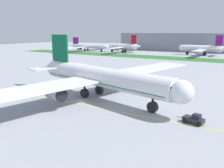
{
  "coord_description": "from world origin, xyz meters",
  "views": [
    {
      "loc": [
        41.03,
        -51.33,
        19.31
      ],
      "look_at": [
        5.38,
        8.66,
        3.99
      ],
      "focal_mm": 38.29,
      "sensor_mm": 36.0,
      "label": 1
    }
  ],
  "objects": [
    {
      "name": "ground_plane",
      "position": [
        0.0,
        0.0,
        0.0
      ],
      "size": [
        600.0,
        600.0,
        0.0
      ],
      "primitive_type": "plane",
      "color": "#9399A0",
      "rests_on": "ground"
    },
    {
      "name": "parked_airliner_far_centre",
      "position": [
        -67.6,
        151.01,
        5.55
      ],
      "size": [
        38.17,
        57.78,
        16.42
      ],
      "color": "white",
      "rests_on": "ground"
    },
    {
      "name": "parked_airliner_far_left",
      "position": [
        -106.59,
        148.89,
        4.6
      ],
      "size": [
        50.78,
        82.99,
        13.55
      ],
      "color": "white",
      "rests_on": "ground"
    },
    {
      "name": "parked_airliner_far_right",
      "position": [
        3.62,
        158.5,
        5.61
      ],
      "size": [
        39.53,
        60.13,
        16.58
      ],
      "color": "white",
      "rests_on": "ground"
    },
    {
      "name": "ground_crew_wingwalker_port",
      "position": [
        -8.19,
        1.81,
        0.98
      ],
      "size": [
        0.48,
        0.44,
        1.61
      ],
      "color": "black",
      "rests_on": "ground"
    },
    {
      "name": "pushback_tug",
      "position": [
        31.51,
        -0.89,
        1.03
      ],
      "size": [
        6.22,
        3.16,
        2.26
      ],
      "color": "#26262B",
      "rests_on": "ground"
    },
    {
      "name": "service_truck_baggage_loader",
      "position": [
        -9.24,
        38.71,
        1.59
      ],
      "size": [
        4.97,
        2.68,
        2.95
      ],
      "color": "yellow",
      "rests_on": "ground"
    },
    {
      "name": "airliner_foreground",
      "position": [
        2.36,
        6.03,
        6.24
      ],
      "size": [
        57.41,
        92.74,
        18.38
      ],
      "color": "white",
      "rests_on": "ground"
    },
    {
      "name": "apron_taxi_line",
      "position": [
        0.0,
        -2.2,
        0.0
      ],
      "size": [
        280.0,
        0.36,
        0.01
      ],
      "primitive_type": "cube",
      "color": "yellow",
      "rests_on": "ground"
    },
    {
      "name": "grass_median_strip",
      "position": [
        0.0,
        124.33,
        0.05
      ],
      "size": [
        320.0,
        24.0,
        0.1
      ],
      "primitive_type": "cube",
      "color": "#2D6628",
      "rests_on": "ground"
    },
    {
      "name": "terminal_building",
      "position": [
        -31.76,
        194.08,
        9.0
      ],
      "size": [
        111.29,
        20.0,
        18.0
      ],
      "primitive_type": "cube",
      "color": "gray",
      "rests_on": "ground"
    }
  ]
}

